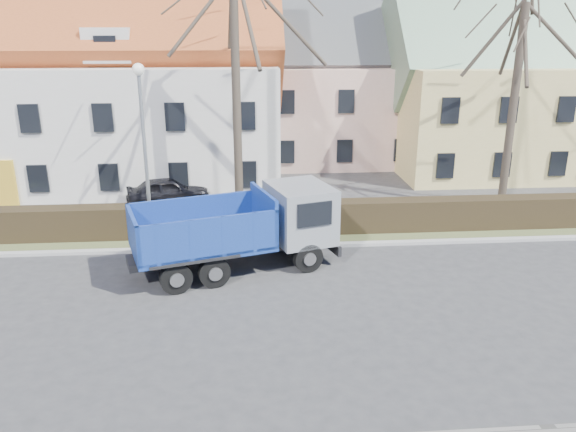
{
  "coord_description": "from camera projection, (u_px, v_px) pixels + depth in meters",
  "views": [
    {
      "loc": [
        -1.74,
        -15.3,
        7.97
      ],
      "look_at": [
        -0.23,
        3.63,
        1.6
      ],
      "focal_mm": 35.0,
      "sensor_mm": 36.0,
      "label": 1
    }
  ],
  "objects": [
    {
      "name": "building_pink",
      "position": [
        335.0,
        95.0,
        35.06
      ],
      "size": [
        10.8,
        8.8,
        8.0
      ],
      "primitive_type": null,
      "color": "#D1A394",
      "rests_on": "ground"
    },
    {
      "name": "grass_strip",
      "position": [
        289.0,
        232.0,
        22.97
      ],
      "size": [
        80.0,
        3.0,
        0.1
      ],
      "primitive_type": "cube",
      "color": "#4D5731",
      "rests_on": "ground"
    },
    {
      "name": "hedge",
      "position": [
        289.0,
        220.0,
        22.59
      ],
      "size": [
        60.0,
        0.9,
        1.3
      ],
      "primitive_type": "cube",
      "color": "black",
      "rests_on": "ground"
    },
    {
      "name": "curb_far",
      "position": [
        292.0,
        246.0,
        21.45
      ],
      "size": [
        80.0,
        0.3,
        0.12
      ],
      "primitive_type": "cube",
      "color": "#A0A09E",
      "rests_on": "ground"
    },
    {
      "name": "streetlight",
      "position": [
        145.0,
        149.0,
        22.23
      ],
      "size": [
        0.53,
        0.53,
        6.81
      ],
      "primitive_type": null,
      "color": "#92999F",
      "rests_on": "ground"
    },
    {
      "name": "cart_frame",
      "position": [
        138.0,
        244.0,
        20.99
      ],
      "size": [
        0.69,
        0.48,
        0.58
      ],
      "primitive_type": null,
      "rotation": [
        0.0,
        0.0,
        0.2
      ],
      "color": "silver",
      "rests_on": "ground"
    },
    {
      "name": "building_white",
      "position": [
        30.0,
        92.0,
        29.76
      ],
      "size": [
        26.8,
        10.8,
        9.5
      ],
      "primitive_type": null,
      "color": "silver",
      "rests_on": "ground"
    },
    {
      "name": "tree_2",
      "position": [
        515.0,
        89.0,
        24.16
      ],
      "size": [
        8.0,
        8.0,
        11.0
      ],
      "primitive_type": null,
      "color": "#393027",
      "rests_on": "ground"
    },
    {
      "name": "dump_truck",
      "position": [
        229.0,
        231.0,
        19.0
      ],
      "size": [
        7.66,
        4.67,
        2.88
      ],
      "primitive_type": null,
      "rotation": [
        0.0,
        0.0,
        0.3
      ],
      "color": "navy",
      "rests_on": "ground"
    },
    {
      "name": "ground",
      "position": [
        305.0,
        303.0,
        17.13
      ],
      "size": [
        120.0,
        120.0,
        0.0
      ],
      "primitive_type": "plane",
      "color": "#343436"
    },
    {
      "name": "parked_car_a",
      "position": [
        168.0,
        191.0,
        26.54
      ],
      "size": [
        4.11,
        2.45,
        1.31
      ],
      "primitive_type": "imported",
      "rotation": [
        0.0,
        0.0,
        1.82
      ],
      "color": "black",
      "rests_on": "ground"
    },
    {
      "name": "tree_1",
      "position": [
        236.0,
        70.0,
        23.0
      ],
      "size": [
        9.2,
        9.2,
        12.65
      ],
      "primitive_type": null,
      "color": "#393027",
      "rests_on": "ground"
    },
    {
      "name": "building_yellow",
      "position": [
        544.0,
        95.0,
        33.04
      ],
      "size": [
        18.8,
        10.8,
        8.5
      ],
      "primitive_type": null,
      "color": "#D7C276",
      "rests_on": "ground"
    }
  ]
}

